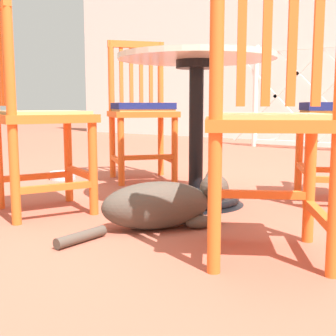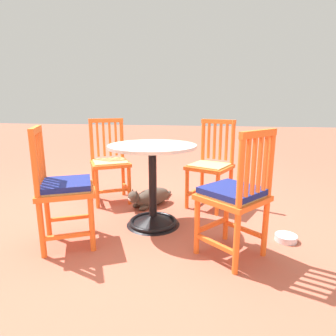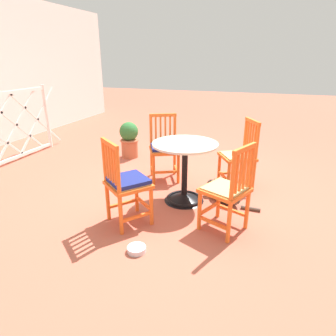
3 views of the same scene
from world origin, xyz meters
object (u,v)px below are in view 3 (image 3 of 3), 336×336
orange_chair_tucked_in (227,191)px  tabby_cat (223,194)px  pet_water_bowl (137,249)px  cafe_table (184,179)px  orange_chair_facing_out (164,149)px  orange_chair_near_fence (239,156)px  terracotta_planter (129,139)px  orange_chair_at_corner (126,184)px

orange_chair_tucked_in → tabby_cat: (0.63, 0.11, -0.34)m
pet_water_bowl → cafe_table: bearing=-6.5°
cafe_table → orange_chair_facing_out: orange_chair_facing_out is taller
orange_chair_facing_out → pet_water_bowl: orange_chair_facing_out is taller
orange_chair_near_fence → tabby_cat: bearing=167.2°
terracotta_planter → pet_water_bowl: bearing=-153.1°
tabby_cat → pet_water_bowl: bearing=155.1°
cafe_table → orange_chair_tucked_in: 0.77m
orange_chair_at_corner → orange_chair_tucked_in: size_ratio=1.00×
orange_chair_near_fence → tabby_cat: orange_chair_near_fence is taller
pet_water_bowl → tabby_cat: bearing=-24.9°
orange_chair_near_fence → orange_chair_at_corner: (-1.30, 0.99, 0.01)m
orange_chair_tucked_in → pet_water_bowl: bearing=131.8°
orange_chair_facing_out → tabby_cat: (-0.45, -0.92, -0.35)m
orange_chair_near_fence → tabby_cat: (-0.48, 0.11, -0.34)m
cafe_table → orange_chair_at_corner: (-0.68, 0.42, 0.16)m
orange_chair_near_fence → orange_chair_at_corner: 1.63m
orange_chair_near_fence → orange_chair_facing_out: 1.03m
orange_chair_at_corner → terracotta_planter: size_ratio=1.47×
orange_chair_at_corner → pet_water_bowl: 0.68m
terracotta_planter → cafe_table: bearing=-133.9°
orange_chair_near_fence → terracotta_planter: 2.04m
tabby_cat → terracotta_planter: bearing=57.2°
orange_chair_facing_out → terracotta_planter: (0.72, 0.90, -0.12)m
orange_chair_tucked_in → pet_water_bowl: 1.02m
cafe_table → pet_water_bowl: (-1.12, 0.13, -0.26)m
orange_chair_near_fence → orange_chair_facing_out: size_ratio=1.00×
cafe_table → orange_chair_facing_out: (0.58, 0.46, 0.16)m
orange_chair_facing_out → terracotta_planter: bearing=51.2°
orange_chair_near_fence → cafe_table: bearing=137.5°
pet_water_bowl → orange_chair_facing_out: bearing=11.1°
terracotta_planter → pet_water_bowl: (-2.42, -1.23, -0.30)m
orange_chair_facing_out → pet_water_bowl: bearing=-168.9°
orange_chair_at_corner → pet_water_bowl: orange_chair_at_corner is taller
tabby_cat → pet_water_bowl: tabby_cat is taller
terracotta_planter → orange_chair_facing_out: bearing=-128.8°
cafe_table → terracotta_planter: size_ratio=1.23×
orange_chair_facing_out → terracotta_planter: size_ratio=1.47×
cafe_table → orange_chair_at_corner: orange_chair_at_corner is taller
cafe_table → tabby_cat: size_ratio=1.11×
orange_chair_tucked_in → tabby_cat: orange_chair_tucked_in is taller
orange_chair_near_fence → orange_chair_at_corner: same height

